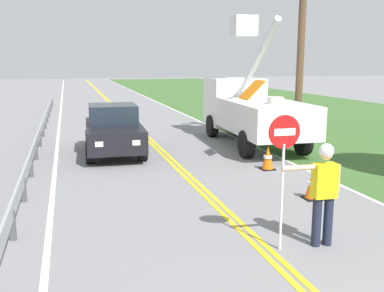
# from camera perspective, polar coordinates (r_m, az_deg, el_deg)

# --- Properties ---
(grass_verge_right) EXTENTS (16.00, 110.00, 0.01)m
(grass_verge_right) POSITION_cam_1_polar(r_m,az_deg,el_deg) (26.72, 17.89, 3.59)
(grass_verge_right) COLOR #3D662D
(grass_verge_right) RESTS_ON ground
(centerline_yellow_left) EXTENTS (0.11, 110.00, 0.01)m
(centerline_yellow_left) POSITION_cam_1_polar(r_m,az_deg,el_deg) (22.50, -7.83, 2.73)
(centerline_yellow_left) COLOR yellow
(centerline_yellow_left) RESTS_ON ground
(centerline_yellow_right) EXTENTS (0.11, 110.00, 0.01)m
(centerline_yellow_right) POSITION_cam_1_polar(r_m,az_deg,el_deg) (22.52, -7.37, 2.75)
(centerline_yellow_right) COLOR yellow
(centerline_yellow_right) RESTS_ON ground
(edge_line_right) EXTENTS (0.12, 110.00, 0.01)m
(edge_line_right) POSITION_cam_1_polar(r_m,az_deg,el_deg) (23.28, 1.21, 3.11)
(edge_line_right) COLOR silver
(edge_line_right) RESTS_ON ground
(edge_line_left) EXTENTS (0.12, 110.00, 0.01)m
(edge_line_left) POSITION_cam_1_polar(r_m,az_deg,el_deg) (22.30, -16.80, 2.28)
(edge_line_left) COLOR silver
(edge_line_left) RESTS_ON ground
(flagger_worker) EXTENTS (1.09, 0.26, 1.83)m
(flagger_worker) POSITION_cam_1_polar(r_m,az_deg,el_deg) (7.95, 16.64, -5.22)
(flagger_worker) COLOR #1E2338
(flagger_worker) RESTS_ON ground
(stop_sign_paddle) EXTENTS (0.56, 0.04, 2.33)m
(stop_sign_paddle) POSITION_cam_1_polar(r_m,az_deg,el_deg) (7.45, 11.74, -0.81)
(stop_sign_paddle) COLOR silver
(stop_sign_paddle) RESTS_ON ground
(utility_bucket_truck) EXTENTS (2.96, 6.91, 4.94)m
(utility_bucket_truck) POSITION_cam_1_polar(r_m,az_deg,el_deg) (17.41, 7.44, 4.95)
(utility_bucket_truck) COLOR white
(utility_bucket_truck) RESTS_ON ground
(oncoming_sedan_nearest) EXTENTS (2.05, 4.17, 1.70)m
(oncoming_sedan_nearest) POSITION_cam_1_polar(r_m,az_deg,el_deg) (15.48, -10.09, 2.03)
(oncoming_sedan_nearest) COLOR black
(oncoming_sedan_nearest) RESTS_ON ground
(utility_pole_near) EXTENTS (1.80, 0.28, 8.02)m
(utility_pole_near) POSITION_cam_1_polar(r_m,az_deg,el_deg) (17.81, 13.95, 13.87)
(utility_pole_near) COLOR brown
(utility_pole_near) RESTS_ON ground
(traffic_cone_lead) EXTENTS (0.40, 0.40, 0.70)m
(traffic_cone_lead) POSITION_cam_1_polar(r_m,az_deg,el_deg) (10.74, 15.32, -4.88)
(traffic_cone_lead) COLOR orange
(traffic_cone_lead) RESTS_ON ground
(traffic_cone_mid) EXTENTS (0.40, 0.40, 0.70)m
(traffic_cone_mid) POSITION_cam_1_polar(r_m,az_deg,el_deg) (13.31, 9.77, -1.60)
(traffic_cone_mid) COLOR orange
(traffic_cone_mid) RESTS_ON ground
(guardrail_left_shoulder) EXTENTS (0.10, 32.00, 0.71)m
(guardrail_left_shoulder) POSITION_cam_1_polar(r_m,az_deg,el_deg) (18.64, -18.88, 2.13)
(guardrail_left_shoulder) COLOR #9EA0A3
(guardrail_left_shoulder) RESTS_ON ground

